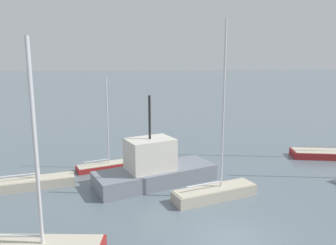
{
  "coord_description": "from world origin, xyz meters",
  "views": [
    {
      "loc": [
        -5.29,
        -12.73,
        8.05
      ],
      "look_at": [
        0.0,
        16.09,
        2.51
      ],
      "focal_mm": 34.27,
      "sensor_mm": 36.0,
      "label": 1
    }
  ],
  "objects_px": {
    "sailboat_1": "(105,165)",
    "sailboat_5": "(333,151)",
    "sailboat_2": "(33,181)",
    "fishing_boat_1": "(154,168)",
    "sailboat_4": "(215,190)"
  },
  "relations": [
    {
      "from": "sailboat_1",
      "to": "sailboat_5",
      "type": "distance_m",
      "value": 19.17
    },
    {
      "from": "sailboat_1",
      "to": "fishing_boat_1",
      "type": "height_order",
      "value": "sailboat_1"
    },
    {
      "from": "sailboat_4",
      "to": "sailboat_2",
      "type": "bearing_deg",
      "value": 147.18
    },
    {
      "from": "sailboat_1",
      "to": "sailboat_4",
      "type": "height_order",
      "value": "sailboat_4"
    },
    {
      "from": "sailboat_2",
      "to": "sailboat_4",
      "type": "bearing_deg",
      "value": -28.68
    },
    {
      "from": "sailboat_1",
      "to": "sailboat_5",
      "type": "xyz_separation_m",
      "value": [
        19.16,
        -0.59,
        0.26
      ]
    },
    {
      "from": "sailboat_1",
      "to": "sailboat_4",
      "type": "bearing_deg",
      "value": -61.79
    },
    {
      "from": "sailboat_4",
      "to": "sailboat_5",
      "type": "relative_size",
      "value": 0.78
    },
    {
      "from": "sailboat_4",
      "to": "sailboat_5",
      "type": "xyz_separation_m",
      "value": [
        12.62,
        6.12,
        0.07
      ]
    },
    {
      "from": "sailboat_1",
      "to": "sailboat_5",
      "type": "relative_size",
      "value": 0.53
    },
    {
      "from": "sailboat_5",
      "to": "sailboat_1",
      "type": "bearing_deg",
      "value": -165.71
    },
    {
      "from": "sailboat_2",
      "to": "fishing_boat_1",
      "type": "distance_m",
      "value": 7.91
    },
    {
      "from": "sailboat_1",
      "to": "fishing_boat_1",
      "type": "xyz_separation_m",
      "value": [
        3.27,
        -3.69,
        0.77
      ]
    },
    {
      "from": "sailboat_4",
      "to": "fishing_boat_1",
      "type": "relative_size",
      "value": 1.21
    },
    {
      "from": "sailboat_1",
      "to": "sailboat_2",
      "type": "xyz_separation_m",
      "value": [
        -4.58,
        -2.95,
        0.15
      ]
    }
  ]
}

